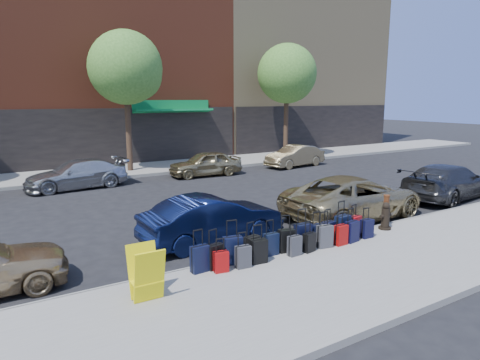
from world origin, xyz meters
TOP-DOWN VIEW (x-y plane):
  - ground at (0.00, 0.00)m, footprint 120.00×120.00m
  - sidewalk_near at (0.00, -6.50)m, footprint 60.00×4.00m
  - sidewalk_far at (0.00, 10.00)m, footprint 60.00×4.00m
  - curb_near at (0.00, -4.48)m, footprint 60.00×0.08m
  - curb_far at (0.00, 7.98)m, footprint 60.00×0.08m
  - building_center at (0.00, 17.99)m, footprint 17.00×12.85m
  - building_right at (16.00, 17.99)m, footprint 15.00×12.12m
  - tree_center at (0.64, 9.50)m, footprint 3.80×3.80m
  - tree_right at (11.14, 9.50)m, footprint 3.80×3.80m
  - suitcase_front_0 at (-2.43, -4.82)m, footprint 0.41×0.24m
  - suitcase_front_1 at (-2.06, -4.84)m, footprint 0.41×0.27m
  - suitcase_front_2 at (-1.56, -4.79)m, footprint 0.47×0.32m
  - suitcase_front_3 at (-1.02, -4.78)m, footprint 0.41×0.27m
  - suitcase_front_4 at (-0.47, -4.80)m, footprint 0.37×0.20m
  - suitcase_front_5 at (-0.02, -4.83)m, footprint 0.43×0.29m
  - suitcase_front_6 at (0.53, -4.82)m, footprint 0.44×0.26m
  - suitcase_front_7 at (1.02, -4.82)m, footprint 0.38×0.23m
  - suitcase_front_8 at (1.45, -4.79)m, footprint 0.38×0.22m
  - suitcase_front_9 at (1.93, -4.83)m, footprint 0.47×0.29m
  - suitcase_front_10 at (2.44, -4.80)m, footprint 0.40×0.27m
  - suitcase_back_1 at (-2.04, -5.08)m, footprint 0.35×0.24m
  - suitcase_back_2 at (-1.48, -5.12)m, footprint 0.36×0.23m
  - suitcase_back_3 at (-1.02, -5.07)m, footprint 0.41×0.26m
  - suitcase_back_5 at (0.01, -5.14)m, footprint 0.34×0.20m
  - suitcase_back_6 at (0.48, -5.13)m, footprint 0.36×0.25m
  - suitcase_back_7 at (1.04, -5.09)m, footprint 0.43×0.29m
  - suitcase_back_8 at (1.53, -5.17)m, footprint 0.37×0.22m
  - suitcase_back_9 at (1.96, -5.15)m, footprint 0.41×0.27m
  - suitcase_back_10 at (2.58, -5.12)m, footprint 0.36×0.22m
  - fire_hydrant at (3.66, -4.84)m, footprint 0.41×0.37m
  - bollard at (3.80, -4.73)m, footprint 0.18×0.18m
  - display_rack at (-3.89, -5.47)m, footprint 0.59×0.65m
  - car_near_1 at (-1.05, -2.81)m, footprint 4.08×1.59m
  - car_near_2 at (4.14, -3.12)m, footprint 5.25×2.59m
  - car_near_3 at (9.43, -3.10)m, footprint 5.02×2.52m
  - car_far_1 at (-2.77, 6.78)m, footprint 4.53×2.16m
  - car_far_2 at (3.55, 6.59)m, footprint 3.87×1.78m
  - car_far_3 at (9.42, 6.53)m, footprint 3.95×1.79m

SIDE VIEW (x-z plane):
  - ground at x=0.00m, z-range 0.00..0.00m
  - sidewalk_near at x=0.00m, z-range 0.00..0.15m
  - sidewalk_far at x=0.00m, z-range 0.00..0.15m
  - curb_near at x=0.00m, z-range 0.00..0.15m
  - curb_far at x=0.00m, z-range 0.00..0.15m
  - suitcase_back_1 at x=-2.04m, z-range 0.01..0.77m
  - suitcase_back_6 at x=0.48m, z-range 0.00..0.79m
  - suitcase_back_5 at x=0.01m, z-range 0.00..0.80m
  - suitcase_back_2 at x=-1.48m, z-range -0.01..0.83m
  - suitcase_back_10 at x=2.58m, z-range -0.01..0.84m
  - suitcase_back_8 at x=1.53m, z-range -0.01..0.86m
  - suitcase_front_4 at x=-0.47m, z-range -0.02..0.87m
  - suitcase_front_7 at x=1.02m, z-range -0.02..0.87m
  - suitcase_front_8 at x=1.45m, z-range -0.02..0.88m
  - suitcase_front_10 at x=2.44m, z-range -0.02..0.88m
  - suitcase_front_3 at x=-1.02m, z-range -0.02..0.89m
  - suitcase_back_3 at x=-1.02m, z-range -0.02..0.90m
  - suitcase_front_1 at x=-2.06m, z-range -0.02..0.90m
  - suitcase_back_9 at x=1.96m, z-range -0.02..0.90m
  - suitcase_front_5 at x=-0.02m, z-range -0.03..0.92m
  - suitcase_back_7 at x=1.04m, z-range -0.03..0.92m
  - suitcase_front_0 at x=-2.43m, z-range -0.03..0.94m
  - suitcase_front_6 at x=0.53m, z-range -0.04..0.99m
  - suitcase_front_2 at x=-1.56m, z-range -0.04..1.00m
  - suitcase_front_9 at x=1.93m, z-range -0.05..1.01m
  - fire_hydrant at x=3.66m, z-range 0.12..0.93m
  - car_far_3 at x=9.42m, z-range 0.00..1.26m
  - car_far_1 at x=-2.77m, z-range 0.00..1.27m
  - car_far_2 at x=3.55m, z-range 0.00..1.28m
  - car_near_1 at x=-1.05m, z-range 0.00..1.33m
  - bollard at x=3.80m, z-range 0.17..1.16m
  - display_rack at x=-3.89m, z-range 0.14..1.19m
  - car_near_3 at x=9.43m, z-range 0.00..1.40m
  - car_near_2 at x=4.14m, z-range 0.00..1.43m
  - tree_center at x=0.64m, z-range 1.78..9.05m
  - tree_right at x=11.14m, z-range 1.78..9.05m
  - building_right at x=16.00m, z-range -0.02..17.98m
  - building_center at x=0.00m, z-range -0.02..19.98m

